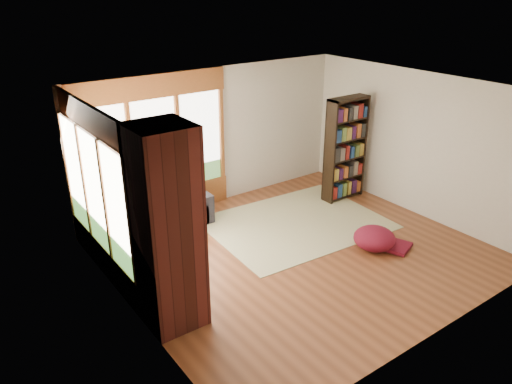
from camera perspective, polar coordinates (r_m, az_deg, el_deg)
floor at (r=8.09m, az=4.84°, el=-6.92°), size 5.50×5.50×0.00m
ceiling at (r=7.14m, az=5.56°, el=11.40°), size 5.50×5.50×0.00m
wall_back at (r=9.43m, az=-4.83°, el=6.22°), size 5.50×0.04×2.60m
wall_front at (r=6.05m, az=20.87°, el=-5.54°), size 5.50×0.04×2.60m
wall_left at (r=6.21m, az=-14.46°, el=-3.89°), size 0.04×5.00×2.60m
wall_right at (r=9.47m, az=17.94°, el=5.21°), size 0.04×5.00×2.60m
windows_back at (r=8.86m, az=-11.39°, el=5.04°), size 2.82×0.10×1.90m
windows_left at (r=7.24m, az=-17.92°, el=0.13°), size 0.10×2.62×1.90m
roller_blind at (r=7.87m, az=-20.07°, el=4.79°), size 0.03×0.72×0.90m
brick_chimney at (r=6.04m, az=-10.12°, el=-4.30°), size 0.70×0.70×2.60m
sectional_sofa at (r=8.33m, az=-13.22°, el=-4.17°), size 2.20×2.20×0.80m
area_rug at (r=8.99m, az=4.59°, el=-3.57°), size 3.15×2.48×0.01m
bookshelf at (r=9.81m, az=10.18°, el=4.84°), size 0.87×0.29×2.02m
pouf at (r=8.32m, az=13.39°, el=-5.11°), size 0.89×0.89×0.36m
dog_tan at (r=8.08m, az=-12.48°, el=-1.28°), size 0.96×0.85×0.47m
dog_brindle at (r=7.41m, az=-12.82°, el=-4.09°), size 0.66×0.78×0.38m
throw_pillows at (r=8.28m, az=-13.67°, el=-0.92°), size 1.98×1.68×0.45m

